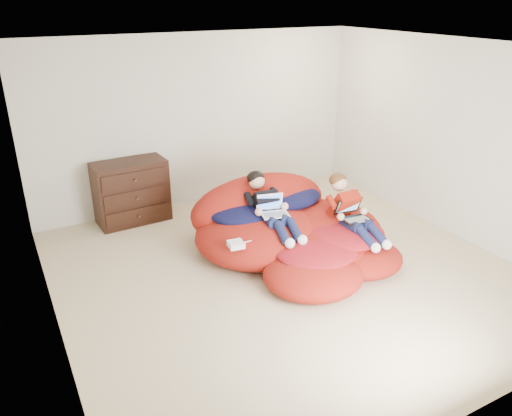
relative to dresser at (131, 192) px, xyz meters
The scene contains 9 objects.
room_shell 2.54m from the dresser, 62.42° to the right, with size 5.10×5.10×2.77m.
dresser is the anchor object (origin of this frame).
beanbag_pile 2.33m from the dresser, 49.80° to the right, with size 2.40×2.37×0.91m.
cream_pillow 1.48m from the dresser, 45.20° to the right, with size 0.40×0.26×0.26m, color silver.
older_boy 2.10m from the dresser, 54.24° to the right, with size 0.34×1.12×0.60m.
younger_boy 3.03m from the dresser, 46.81° to the right, with size 0.30×1.02×0.66m.
laptop_white 2.19m from the dresser, 55.94° to the right, with size 0.36×0.35×0.23m.
laptop_black 3.07m from the dresser, 47.53° to the right, with size 0.36×0.37×0.23m.
power_adapter 2.16m from the dresser, 73.89° to the right, with size 0.16×0.16×0.06m, color white.
Camera 1 is at (-2.71, -4.27, 2.99)m, focal length 35.00 mm.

